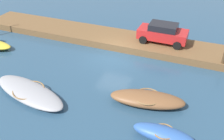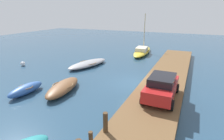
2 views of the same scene
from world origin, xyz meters
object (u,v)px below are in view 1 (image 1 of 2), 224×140
rowboat_brown (147,99)px  dinghy_blue (163,134)px  mooring_post_mid_east (224,57)px  motorboat_grey (29,92)px  parked_car (163,33)px

rowboat_brown → dinghy_blue: 2.79m
rowboat_brown → mooring_post_mid_east: size_ratio=4.48×
motorboat_grey → dinghy_blue: (-8.39, 0.44, 0.07)m
mooring_post_mid_east → parked_car: 5.07m
rowboat_brown → parked_car: bearing=-94.0°
dinghy_blue → mooring_post_mid_east: bearing=-106.6°
rowboat_brown → parked_car: size_ratio=1.17×
motorboat_grey → parked_car: parked_car is taller
motorboat_grey → rowboat_brown: bearing=-150.3°
rowboat_brown → motorboat_grey: size_ratio=0.78×
motorboat_grey → mooring_post_mid_east: size_ratio=5.78×
parked_car → dinghy_blue: bearing=103.6°
rowboat_brown → dinghy_blue: (-1.47, 2.37, -0.01)m
motorboat_grey → parked_car: (-6.10, -9.34, 1.10)m
motorboat_grey → mooring_post_mid_east: 13.26m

